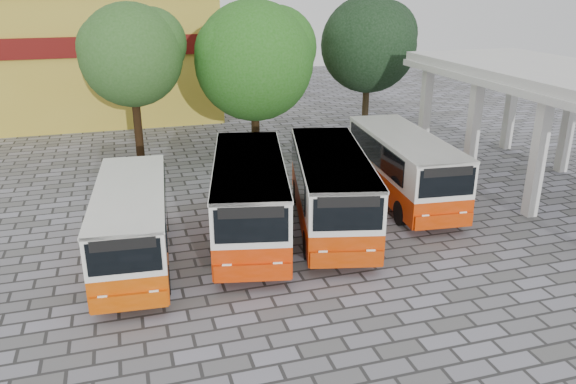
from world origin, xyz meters
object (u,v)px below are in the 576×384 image
object	(u,v)px
bus_centre_left	(250,193)
bus_centre_right	(331,186)
bus_far_left	(132,220)
bus_far_right	(404,163)

from	to	relation	value
bus_centre_left	bus_centre_right	bearing A→B (deg)	11.37
bus_far_left	bus_centre_right	xyz separation A→B (m)	(7.26, 0.84, 0.17)
bus_far_right	bus_centre_left	bearing A→B (deg)	-160.52
bus_centre_left	bus_centre_right	xyz separation A→B (m)	(3.12, -0.03, -0.01)
bus_far_right	bus_centre_right	bearing A→B (deg)	-150.03
bus_centre_right	bus_far_right	bearing A→B (deg)	38.05
bus_centre_right	bus_far_right	size ratio (longest dim) A/B	1.05
bus_far_left	bus_centre_right	bearing A→B (deg)	11.03
bus_centre_left	bus_far_right	distance (m)	7.30
bus_far_left	bus_centre_left	xyz separation A→B (m)	(4.15, 0.87, 0.17)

